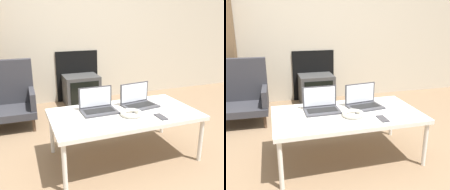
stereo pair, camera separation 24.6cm
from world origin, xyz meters
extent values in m
plane|color=#7A6047|center=(0.00, 0.00, 0.00)|extent=(14.00, 14.00, 0.00)
cube|color=#B7AD99|center=(0.00, 2.20, 1.30)|extent=(7.00, 0.06, 2.60)
cube|color=black|center=(0.02, 2.16, 0.38)|extent=(0.65, 0.03, 0.77)
cube|color=silver|center=(0.00, 0.31, 0.42)|extent=(1.29, 0.70, 0.04)
cylinder|color=silver|center=(-0.61, 0.00, 0.20)|extent=(0.04, 0.04, 0.40)
cylinder|color=silver|center=(0.61, 0.00, 0.20)|extent=(0.04, 0.04, 0.40)
cylinder|color=silver|center=(-0.61, 0.63, 0.20)|extent=(0.04, 0.04, 0.40)
cylinder|color=silver|center=(0.61, 0.63, 0.20)|extent=(0.04, 0.04, 0.40)
cube|color=#38383D|center=(-0.20, 0.40, 0.44)|extent=(0.32, 0.22, 0.02)
cube|color=black|center=(-0.20, 0.40, 0.45)|extent=(0.27, 0.12, 0.00)
cube|color=#38383D|center=(-0.21, 0.51, 0.55)|extent=(0.31, 0.01, 0.19)
cube|color=white|center=(-0.21, 0.50, 0.55)|extent=(0.29, 0.01, 0.17)
cube|color=#38383D|center=(0.20, 0.40, 0.44)|extent=(0.34, 0.26, 0.02)
cube|color=black|center=(0.20, 0.40, 0.45)|extent=(0.28, 0.16, 0.00)
cube|color=#38383D|center=(0.19, 0.51, 0.55)|extent=(0.31, 0.05, 0.19)
cube|color=white|center=(0.19, 0.50, 0.55)|extent=(0.29, 0.04, 0.17)
torus|color=beige|center=(0.03, 0.23, 0.45)|extent=(0.19, 0.19, 0.04)
cube|color=#333338|center=(0.24, 0.10, 0.44)|extent=(0.06, 0.14, 0.01)
cube|color=#383838|center=(0.02, 1.94, 0.22)|extent=(0.50, 0.41, 0.43)
cube|color=black|center=(0.02, 1.73, 0.22)|extent=(0.41, 0.01, 0.34)
cube|color=#2D2D33|center=(-1.01, 1.39, 0.20)|extent=(0.67, 0.54, 0.08)
cube|color=#2D2D33|center=(-1.01, 1.60, 0.51)|extent=(0.66, 0.12, 0.53)
cube|color=#2D2D33|center=(-0.71, 1.38, 0.34)|extent=(0.07, 0.47, 0.20)
cylinder|color=#4C3828|center=(-0.73, 1.18, 0.08)|extent=(0.04, 0.04, 0.16)
cylinder|color=#4C3828|center=(-0.73, 1.60, 0.08)|extent=(0.04, 0.04, 0.16)
camera|label=1|loc=(-0.86, -1.58, 1.23)|focal=40.00mm
camera|label=2|loc=(-0.62, -1.65, 1.23)|focal=40.00mm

